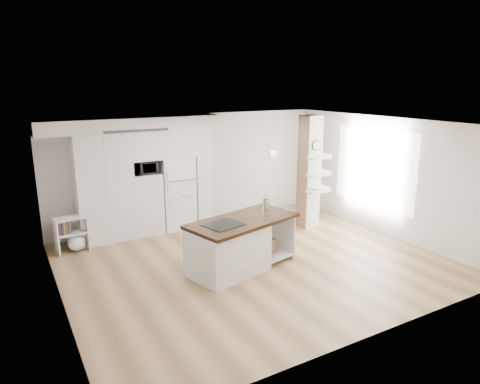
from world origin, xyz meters
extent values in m
cube|color=tan|center=(0.00, 0.00, 0.00)|extent=(7.00, 6.00, 0.01)
cube|color=white|center=(0.00, 0.00, 2.70)|extent=(7.00, 6.00, 0.04)
cube|color=silver|center=(0.00, 3.00, 1.35)|extent=(7.00, 0.04, 2.70)
cube|color=silver|center=(0.00, -3.00, 1.35)|extent=(7.00, 0.04, 2.70)
cube|color=silver|center=(-3.50, 0.00, 1.35)|extent=(0.04, 6.00, 2.70)
cube|color=silver|center=(3.50, 0.00, 1.35)|extent=(0.04, 6.00, 2.70)
cube|color=silver|center=(-2.20, 2.67, 1.20)|extent=(1.20, 0.65, 2.40)
cube|color=silver|center=(-1.27, 2.67, 0.71)|extent=(0.65, 0.65, 1.42)
cube|color=silver|center=(-1.27, 2.67, 2.08)|extent=(0.65, 0.65, 0.65)
cube|color=silver|center=(-0.53, 2.67, 2.08)|extent=(0.85, 0.65, 0.65)
cube|color=silver|center=(0.10, 2.67, 1.20)|extent=(0.40, 0.65, 2.40)
cube|color=silver|center=(-1.50, 2.65, 2.55)|extent=(4.00, 0.70, 0.30)
cube|color=#262626|center=(-1.50, 2.31, 2.44)|extent=(1.40, 0.04, 0.06)
cube|color=white|center=(-0.53, 2.68, 0.88)|extent=(0.78, 0.66, 1.75)
cube|color=#B2B2B7|center=(-0.53, 2.34, 1.24)|extent=(0.78, 0.01, 0.03)
cube|color=silver|center=(2.30, 1.20, 1.35)|extent=(0.40, 0.40, 2.70)
cube|color=tan|center=(2.09, 1.20, 1.35)|extent=(0.02, 0.40, 2.70)
cube|color=tan|center=(2.30, 1.41, 1.35)|extent=(0.40, 0.02, 2.70)
cylinder|color=black|center=(2.30, 0.99, 2.02)|extent=(0.25, 0.03, 0.25)
cylinder|color=white|center=(2.30, 0.98, 2.02)|extent=(0.21, 0.01, 0.21)
plane|color=white|center=(3.48, 0.30, 1.50)|extent=(0.00, 2.40, 2.40)
cylinder|color=white|center=(1.70, 0.15, 2.12)|extent=(0.12, 0.12, 0.10)
cube|color=silver|center=(-0.66, -0.20, 0.45)|extent=(1.56, 1.22, 0.89)
cube|color=silver|center=(0.32, 0.05, 0.12)|extent=(0.95, 1.06, 0.04)
cube|color=silver|center=(0.67, 0.14, 0.45)|extent=(0.25, 0.88, 0.89)
cube|color=#392111|center=(-0.30, -0.11, 0.93)|extent=(2.31, 1.51, 0.06)
cube|color=black|center=(-0.76, -0.23, 0.96)|extent=(0.75, 0.67, 0.01)
cube|color=#9D7D4C|center=(0.27, 0.04, 0.27)|extent=(0.49, 0.41, 0.27)
cylinder|color=white|center=(0.40, 0.18, 1.07)|extent=(0.12, 0.12, 0.22)
cube|color=silver|center=(-3.30, 2.28, 0.37)|extent=(0.07, 0.36, 0.75)
cube|color=silver|center=(-2.70, 2.34, 0.37)|extent=(0.07, 0.36, 0.75)
cube|color=silver|center=(-3.00, 2.31, 0.73)|extent=(0.67, 0.43, 0.03)
cube|color=silver|center=(-3.00, 2.31, 0.41)|extent=(0.64, 0.43, 0.03)
sphere|color=white|center=(-2.91, 2.32, 0.18)|extent=(0.36, 0.36, 0.36)
imported|color=#3A8334|center=(2.27, 1.43, 0.26)|extent=(0.29, 0.24, 0.52)
imported|color=#3A8334|center=(3.00, 2.00, 0.24)|extent=(0.33, 0.33, 0.48)
imported|color=#2D2D2D|center=(-1.27, 2.62, 1.57)|extent=(0.54, 0.37, 0.30)
imported|color=#3A8334|center=(2.63, 1.30, 1.52)|extent=(0.27, 0.23, 0.30)
imported|color=white|center=(2.30, 0.90, 1.00)|extent=(0.22, 0.22, 0.05)
camera|label=1|loc=(-4.09, -6.68, 3.43)|focal=32.00mm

